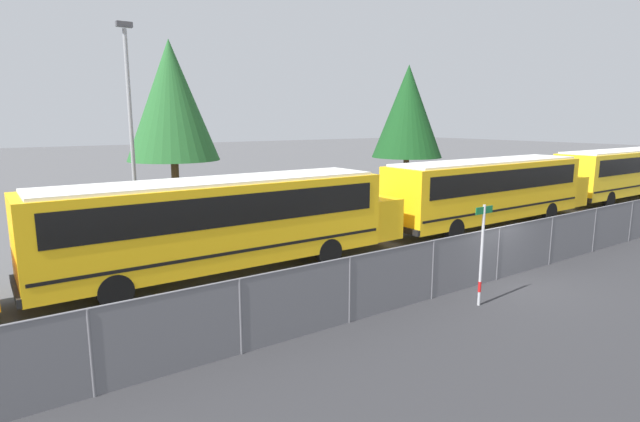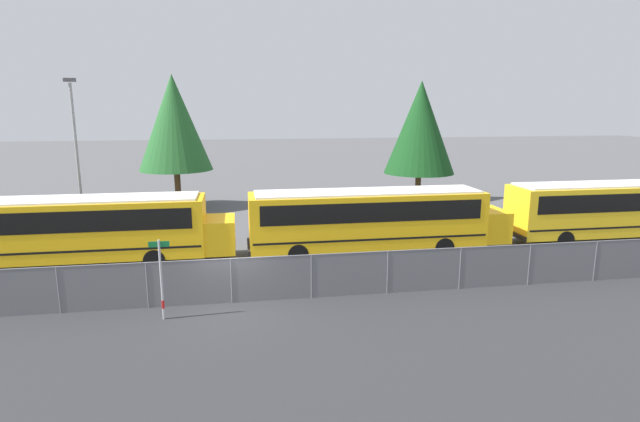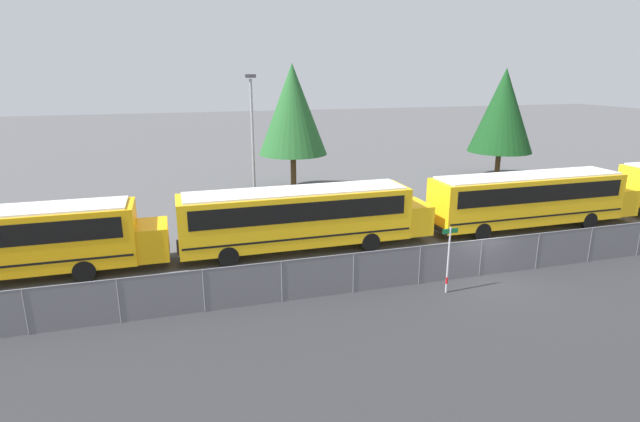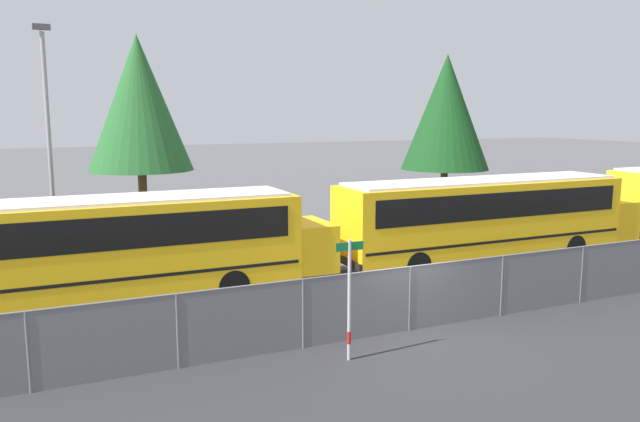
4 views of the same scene
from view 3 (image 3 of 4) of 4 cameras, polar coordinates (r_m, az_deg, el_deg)
ground_plane at (r=24.05m, az=17.70°, el=-7.08°), size 200.00×200.00×0.00m
road_strip at (r=19.93m, az=27.56°, el=-13.10°), size 101.25×12.00×0.01m
fence at (r=23.73m, az=17.89°, el=-5.06°), size 67.32×0.07×1.77m
school_bus_0 at (r=25.90m, az=-32.67°, el=-2.73°), size 13.27×2.56×3.25m
school_bus_1 at (r=25.53m, az=-2.10°, el=-0.41°), size 13.27×2.56×3.25m
school_bus_2 at (r=31.71m, az=22.97°, el=1.54°), size 13.27×2.56×3.25m
street_sign at (r=21.39m, az=14.46°, el=-5.28°), size 0.70×0.09×2.88m
light_pole at (r=29.91m, az=-7.68°, el=7.49°), size 0.60×0.24×8.84m
tree_0 at (r=45.85m, az=20.17°, el=10.72°), size 5.39×5.39×9.28m
tree_1 at (r=38.33m, az=-3.16°, el=11.50°), size 5.20×5.20×9.61m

